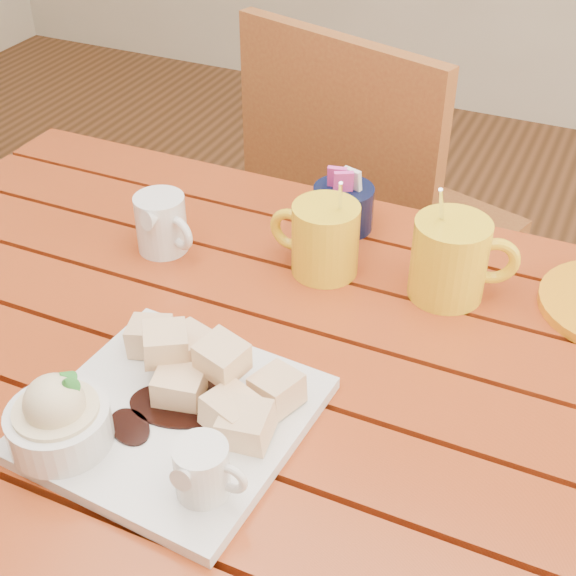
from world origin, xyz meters
The scene contains 7 objects.
table centered at (0.00, 0.00, 0.64)m, with size 1.20×0.79×0.75m.
dessert_plate centered at (-0.03, -0.17, 0.78)m, with size 0.29×0.29×0.11m.
coffee_mug_left centered at (0.03, 0.19, 0.80)m, with size 0.13×0.09×0.15m.
coffee_mug_right centered at (0.20, 0.20, 0.81)m, with size 0.14×0.10×0.16m.
cream_pitcher centered at (-0.20, 0.14, 0.79)m, with size 0.10×0.09×0.09m.
sugar_caddy centered at (0.01, 0.30, 0.78)m, with size 0.09×0.09×0.10m.
chair_far centered at (-0.08, 0.69, 0.52)m, with size 0.55×0.55×0.93m.
Camera 1 is at (0.36, -0.66, 1.38)m, focal length 50.00 mm.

